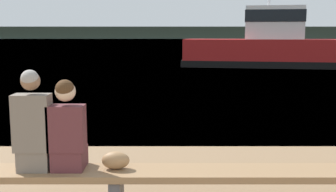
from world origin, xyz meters
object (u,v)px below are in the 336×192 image
object	(u,v)px
person_left	(32,127)
person_right	(66,131)
bench_main	(115,177)
shopping_bag	(114,160)
tugboat_red	(265,48)

from	to	relation	value
person_left	person_right	xyz separation A→B (m)	(0.35, 0.00, -0.04)
bench_main	person_left	bearing A→B (deg)	179.63
bench_main	person_right	world-z (taller)	person_right
person_left	shopping_bag	size ratio (longest dim) A/B	3.61
person_left	shopping_bag	bearing A→B (deg)	1.63
tugboat_red	shopping_bag	bearing A→B (deg)	173.56
person_right	person_left	bearing A→B (deg)	-179.73
shopping_bag	person_right	bearing A→B (deg)	-177.41
shopping_bag	tugboat_red	bearing A→B (deg)	72.78
person_right	shopping_bag	bearing A→B (deg)	2.59
bench_main	person_left	xyz separation A→B (m)	(-0.86, 0.01, 0.54)
shopping_bag	person_left	bearing A→B (deg)	-178.37
bench_main	person_right	bearing A→B (deg)	179.18
bench_main	shopping_bag	bearing A→B (deg)	101.90
bench_main	shopping_bag	distance (m)	0.18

